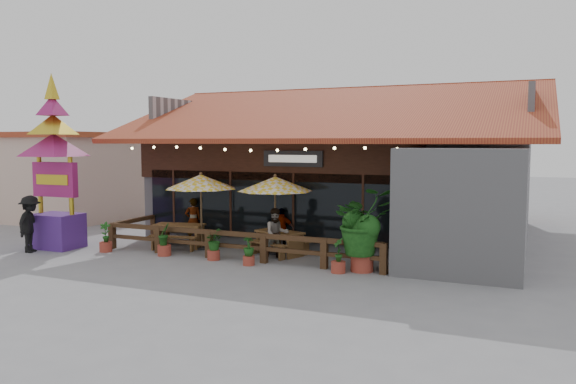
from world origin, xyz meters
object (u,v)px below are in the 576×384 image
at_px(picnic_table_left, 179,232).
at_px(thai_sign_tower, 54,150).
at_px(tropical_plant, 363,223).
at_px(pedestrian, 30,224).
at_px(umbrella_left, 201,182).
at_px(picnic_table_right, 280,239).
at_px(umbrella_right, 275,184).

distance_m(picnic_table_left, thai_sign_tower, 5.26).
relative_size(tropical_plant, pedestrian, 1.27).
xyz_separation_m(umbrella_left, picnic_table_right, (2.94, 0.18, -1.84)).
bearing_deg(picnic_table_left, tropical_plant, -7.83).
height_order(umbrella_right, tropical_plant, umbrella_right).
bearing_deg(thai_sign_tower, tropical_plant, 4.26).
bearing_deg(picnic_table_right, thai_sign_tower, -165.26).
bearing_deg(umbrella_left, thai_sign_tower, -158.96).
bearing_deg(pedestrian, picnic_table_left, -75.02).
bearing_deg(picnic_table_left, thai_sign_tower, -155.76).
bearing_deg(pedestrian, tropical_plant, -99.36).
height_order(picnic_table_right, tropical_plant, tropical_plant).
bearing_deg(umbrella_left, umbrella_right, 5.78).
xyz_separation_m(umbrella_right, thai_sign_tower, (-7.60, -2.15, 1.15)).
bearing_deg(picnic_table_right, umbrella_left, -176.45).
bearing_deg(pedestrian, picnic_table_right, -87.76).
height_order(umbrella_left, thai_sign_tower, thai_sign_tower).
xyz_separation_m(umbrella_right, pedestrian, (-7.80, -3.11, -1.38)).
bearing_deg(tropical_plant, pedestrian, -170.98).
xyz_separation_m(thai_sign_tower, tropical_plant, (11.02, 0.82, -2.09)).
xyz_separation_m(umbrella_left, pedestrian, (-5.06, -2.83, -1.40)).
height_order(umbrella_left, picnic_table_right, umbrella_left).
height_order(picnic_table_left, picnic_table_right, picnic_table_left).
xyz_separation_m(picnic_table_left, tropical_plant, (7.04, -0.97, 0.85)).
bearing_deg(umbrella_left, tropical_plant, -9.67).
bearing_deg(picnic_table_left, umbrella_left, 5.22).
distance_m(umbrella_left, pedestrian, 5.97).
bearing_deg(thai_sign_tower, umbrella_right, 15.78).
distance_m(umbrella_left, thai_sign_tower, 5.33).
height_order(umbrella_right, thai_sign_tower, thai_sign_tower).
xyz_separation_m(umbrella_right, picnic_table_right, (0.21, -0.09, -1.82)).
bearing_deg(umbrella_right, picnic_table_right, -24.80).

